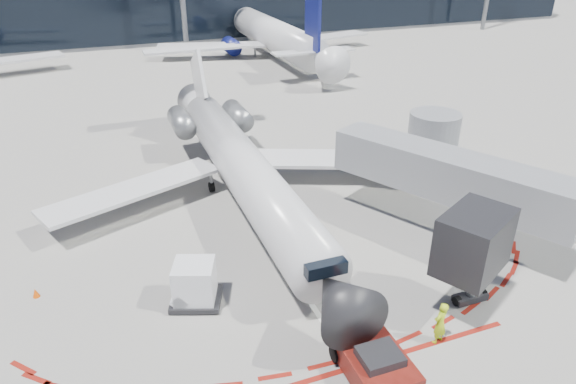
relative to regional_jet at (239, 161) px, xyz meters
name	(u,v)px	position (x,y,z in m)	size (l,w,h in m)	color
ground	(260,224)	(0.08, -3.67, -2.43)	(260.00, 260.00, 0.00)	gray
apron_centerline	(250,208)	(0.08, -1.67, -2.42)	(0.25, 40.00, 0.01)	silver
apron_stop_bar	(353,368)	(0.08, -15.17, -2.42)	(14.00, 0.25, 0.01)	maroon
jet_bridge	(443,172)	(9.87, -6.68, 0.58)	(10.03, 15.20, 4.90)	gray
regional_jet	(239,161)	(0.00, 0.00, 0.00)	(23.52, 29.00, 7.26)	silver
pushback_tug	(375,363)	(0.64, -15.78, -1.80)	(2.35, 5.45, 1.41)	#51110B
ramp_worker	(440,323)	(3.95, -15.12, -1.46)	(0.70, 0.46, 1.93)	#C0E418
uld_container	(195,284)	(-4.71, -9.20, -1.41)	(2.70, 2.50, 2.06)	black
safety_cone_left	(36,293)	(-11.49, -6.21, -2.20)	(0.32, 0.32, 0.44)	#EB5004
bg_airliner_1	(268,10)	(15.18, 39.01, 3.18)	(34.64, 36.68, 11.21)	silver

